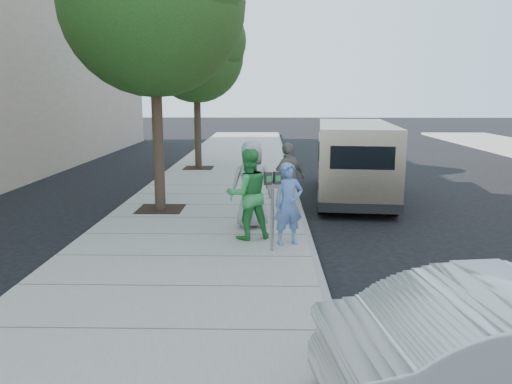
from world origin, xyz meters
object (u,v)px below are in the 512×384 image
tree_far (197,50)px  van (354,159)px  person_officer (288,204)px  person_striped_polo (288,180)px  person_gray_shirt (252,184)px  person_green_shirt (248,194)px  parking_meter (272,194)px

tree_far → van: (5.44, -5.35, -3.66)m
person_officer → person_striped_polo: (0.10, 2.29, 0.10)m
person_gray_shirt → person_striped_polo: (0.87, 0.99, -0.07)m
person_gray_shirt → person_striped_polo: bearing=-146.5°
person_officer → person_striped_polo: bearing=69.3°
van → tree_far: bearing=141.4°
person_officer → person_green_shirt: person_green_shirt is taller
person_gray_shirt → person_officer: bearing=105.6°
van → person_gray_shirt: (-3.00, -4.03, -0.07)m
parking_meter → person_officer: person_officer is taller
van → person_officer: 5.78m
person_striped_polo → tree_far: bearing=-111.7°
person_green_shirt → parking_meter: bearing=100.2°
person_green_shirt → van: bearing=-141.8°
parking_meter → person_green_shirt: person_green_shirt is taller
tree_far → person_green_shirt: size_ratio=3.40×
tree_far → van: 8.47m
person_gray_shirt → van: bearing=-141.8°
parking_meter → person_gray_shirt: size_ratio=0.78×
person_officer → person_green_shirt: 0.93m
person_gray_shirt → person_green_shirt: bearing=71.4°
person_green_shirt → person_striped_polo: person_green_shirt is taller
van → person_green_shirt: (-3.05, -4.94, -0.12)m
parking_meter → van: 6.33m
person_officer → person_gray_shirt: (-0.77, 1.30, 0.17)m
person_officer → person_gray_shirt: 1.52m
parking_meter → person_officer: (0.33, 0.46, -0.29)m
tree_far → person_striped_polo: bearing=-68.4°
person_striped_polo → person_gray_shirt: bearing=5.3°
van → person_green_shirt: size_ratio=3.35×
tree_far → person_gray_shirt: tree_far is taller
person_green_shirt → person_gray_shirt: bearing=-113.5°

